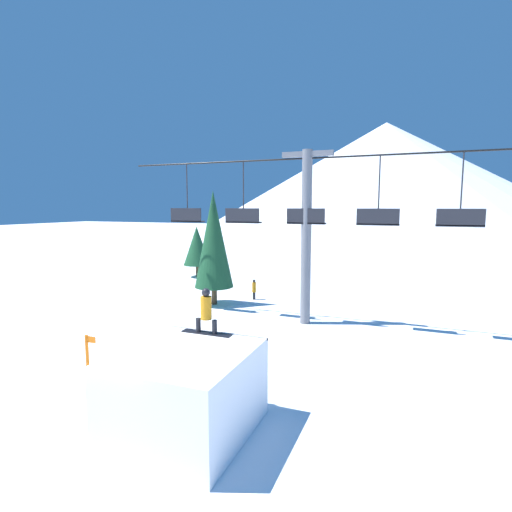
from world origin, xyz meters
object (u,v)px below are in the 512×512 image
Objects in this scene: snow_ramp at (186,392)px; snowboarder at (206,312)px; pine_tree_near at (214,239)px; distant_skier at (254,289)px; trail_marker at (88,359)px.

snowboarder is (-0.17, 1.39, 1.68)m from snow_ramp.
pine_tree_near reaches higher than distant_skier.
snow_ramp is 0.52× the size of pine_tree_near.
snow_ramp is at bearing -65.36° from pine_tree_near.
trail_marker is at bearing -92.07° from distant_skier.
snow_ramp is 2.72× the size of distant_skier.
snow_ramp reaches higher than trail_marker.
pine_tree_near is at bearing -130.69° from distant_skier.
snow_ramp reaches higher than distant_skier.
snowboarder is at bearing 3.47° from trail_marker.
snow_ramp is 4.42m from trail_marker.
distant_skier is at bearing 49.31° from pine_tree_near.
trail_marker reaches higher than distant_skier.
trail_marker is at bearing 165.10° from snow_ramp.
distant_skier is at bearing 106.15° from snowboarder.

